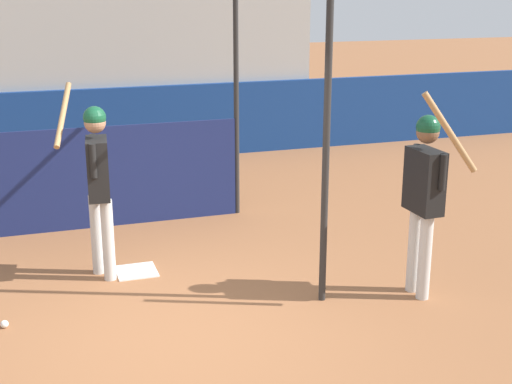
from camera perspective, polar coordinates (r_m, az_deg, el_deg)
The scene contains 8 objects.
ground_plane at distance 6.75m, azimuth -6.34°, elevation -11.13°, with size 60.00×60.00×0.00m, color #935B38.
outfield_wall at distance 12.91m, azimuth -12.74°, elevation 5.13°, with size 24.00×0.12×1.33m.
bleacher_section at distance 14.42m, azimuth -13.65°, elevation 9.59°, with size 8.15×3.20×3.01m.
batting_cage at distance 8.86m, azimuth -13.34°, elevation 3.88°, with size 4.13×3.08×3.15m.
home_plate at distance 8.13m, azimuth -9.54°, elevation -6.27°, with size 0.44×0.44×0.02m.
player_batter at distance 7.73m, azimuth -12.58°, elevation 1.41°, with size 0.57×0.99×2.06m.
player_waiting at distance 7.26m, azimuth 13.34°, elevation 0.35°, with size 0.53×0.77×2.16m.
baseball at distance 7.19m, azimuth -19.48°, elevation -9.93°, with size 0.07×0.07×0.07m.
Camera 1 is at (-1.16, -5.88, 3.12)m, focal length 50.00 mm.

